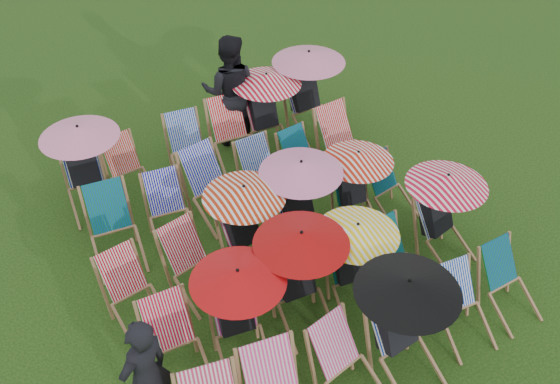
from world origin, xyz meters
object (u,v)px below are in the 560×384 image
deckchair_5 (511,284)px  deckchair_29 (309,92)px  person_rear (230,91)px  person_left (146,375)px

deckchair_5 → deckchair_29: size_ratio=0.61×
person_rear → deckchair_29: bearing=-166.2°
deckchair_5 → person_rear: person_rear is taller
person_rear → deckchair_5: bearing=135.4°
deckchair_29 → person_rear: (-1.29, 0.39, 0.20)m
person_left → person_rear: person_rear is taller
deckchair_29 → deckchair_5: bearing=-92.4°
deckchair_29 → person_rear: 1.36m
person_rear → person_left: bearing=85.1°
deckchair_29 → person_left: bearing=-141.1°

